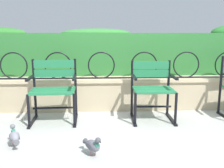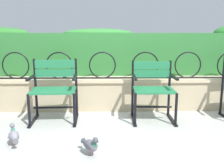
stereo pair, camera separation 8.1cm
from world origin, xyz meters
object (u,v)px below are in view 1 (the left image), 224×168
at_px(pigeon_near_chairs, 14,136).
at_px(pigeon_far_side, 93,145).
at_px(park_chair_centre_left, 54,88).
at_px(park_chair_centre_right, 152,88).

relative_size(pigeon_near_chairs, pigeon_far_side, 1.06).
bearing_deg(pigeon_near_chairs, pigeon_far_side, -16.34).
bearing_deg(pigeon_far_side, pigeon_near_chairs, 163.66).
height_order(park_chair_centre_left, park_chair_centre_right, park_chair_centre_left).
distance_m(park_chair_centre_right, pigeon_near_chairs, 1.89).
bearing_deg(park_chair_centre_right, park_chair_centre_left, 179.94).
bearing_deg(park_chair_centre_left, pigeon_near_chairs, -108.83).
xyz_separation_m(park_chair_centre_left, pigeon_near_chairs, (-0.28, -0.84, -0.35)).
bearing_deg(pigeon_near_chairs, park_chair_centre_left, 71.17).
relative_size(park_chair_centre_right, pigeon_far_side, 3.17).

